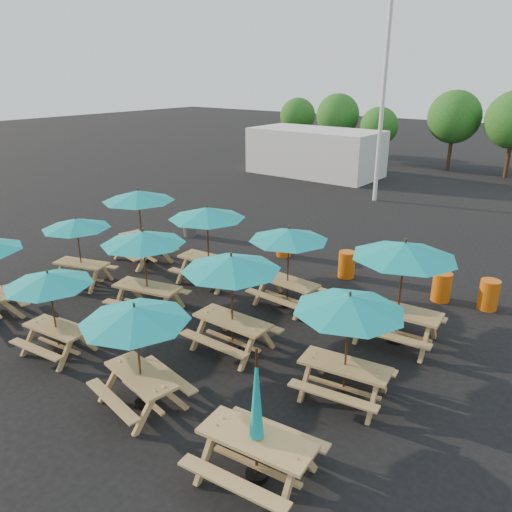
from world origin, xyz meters
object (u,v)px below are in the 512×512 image
Objects in this scene: waste_bin_3 at (442,287)px; waste_bin_4 at (489,295)px; picnic_unit_5 at (207,217)px; waste_bin_2 at (347,264)px; picnic_unit_1 at (76,227)px; waste_bin_1 at (284,244)px; picnic_unit_7 at (231,268)px; picnic_unit_9 at (257,428)px; picnic_unit_8 at (289,239)px; picnic_unit_11 at (404,255)px; picnic_unit_6 at (135,319)px; picnic_unit_10 at (349,309)px; picnic_unit_3 at (49,283)px; picnic_unit_4 at (143,242)px; picnic_unit_2 at (139,199)px; waste_bin_0 at (190,226)px.

waste_bin_4 is at bearing 11.97° from waste_bin_3.
picnic_unit_5 is 2.97× the size of waste_bin_2.
picnic_unit_1 is at bearing -148.78° from waste_bin_3.
waste_bin_1 is 1.00× the size of waste_bin_4.
picnic_unit_9 is (2.87, -2.81, -1.08)m from picnic_unit_7.
picnic_unit_8 is 3.21m from picnic_unit_11.
picnic_unit_11 reaches higher than picnic_unit_6.
waste_bin_3 is (0.12, 8.49, -0.56)m from picnic_unit_9.
picnic_unit_1 is at bearing -150.75° from waste_bin_4.
picnic_unit_7 is at bearing 99.25° from picnic_unit_6.
picnic_unit_5 is 2.85m from picnic_unit_8.
picnic_unit_5 reaches higher than picnic_unit_6.
waste_bin_1 is at bearing 124.35° from picnic_unit_10.
picnic_unit_5 reaches higher than picnic_unit_3.
picnic_unit_3 is (3.05, -2.74, -0.06)m from picnic_unit_1.
picnic_unit_1 is at bearing 165.04° from picnic_unit_6.
picnic_unit_2 is at bearing 127.42° from picnic_unit_4.
picnic_unit_2 is 1.06× the size of picnic_unit_11.
waste_bin_1 is (0.49, 3.37, -1.69)m from picnic_unit_5.
picnic_unit_7 reaches higher than picnic_unit_1.
picnic_unit_2 is 1.15× the size of picnic_unit_10.
picnic_unit_10 reaches higher than picnic_unit_6.
waste_bin_2 is at bearing 129.12° from picnic_unit_11.
picnic_unit_6 is 0.98× the size of picnic_unit_10.
picnic_unit_9 is at bearing -90.83° from waste_bin_3.
picnic_unit_9 is 2.85× the size of waste_bin_1.
waste_bin_3 is at bearing 28.48° from picnic_unit_4.
picnic_unit_5 is 0.94× the size of picnic_unit_11.
picnic_unit_5 is 3.80m from waste_bin_1.
picnic_unit_6 is at bearing -56.77° from picnic_unit_4.
picnic_unit_11 is (2.92, 5.39, 0.33)m from picnic_unit_6.
picnic_unit_7 is 2.95m from picnic_unit_10.
picnic_unit_10 is (9.15, -2.63, -0.22)m from picnic_unit_2.
picnic_unit_8 is at bearing -2.90° from picnic_unit_5.
picnic_unit_8 is (2.76, 2.64, -0.04)m from picnic_unit_4.
picnic_unit_6 is 0.90× the size of picnic_unit_11.
picnic_unit_4 is 1.13× the size of picnic_unit_7.
picnic_unit_7 is at bearing 170.36° from picnic_unit_10.
picnic_unit_7 is 4.16m from picnic_unit_9.
picnic_unit_2 reaches higher than waste_bin_0.
picnic_unit_10 is (2.99, 2.64, 0.08)m from picnic_unit_6.
picnic_unit_9 is (6.02, -5.42, -1.12)m from picnic_unit_5.
picnic_unit_10 is (6.04, 2.54, 0.20)m from picnic_unit_3.
waste_bin_2 is (0.02, 5.60, -1.64)m from picnic_unit_7.
picnic_unit_10 reaches higher than picnic_unit_1.
waste_bin_0 is at bearing 139.69° from picnic_unit_6.
picnic_unit_1 reaches higher than waste_bin_1.
picnic_unit_7 is 9.05m from waste_bin_0.
picnic_unit_2 is at bearing 114.27° from picnic_unit_3.
picnic_unit_6 is 2.84× the size of waste_bin_4.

